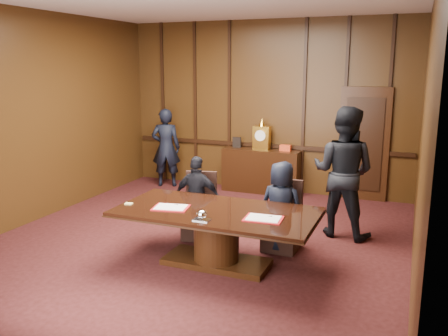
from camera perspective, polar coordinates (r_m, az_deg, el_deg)
name	(u,v)px	position (r m, az deg, el deg)	size (l,w,h in m)	color
room	(200,128)	(6.75, -2.93, 4.80)	(7.00, 7.04, 3.50)	black
sideboard	(261,169)	(9.86, 4.50, -0.12)	(1.60, 0.45, 1.54)	black
conference_table	(216,228)	(6.26, -0.92, -7.24)	(2.62, 1.32, 0.76)	black
folder_left	(171,207)	(6.29, -6.41, -4.73)	(0.52, 0.41, 0.02)	#B51016
folder_right	(263,218)	(5.84, 4.76, -6.07)	(0.48, 0.36, 0.02)	#B51016
inkstand	(202,216)	(5.77, -2.69, -5.77)	(0.20, 0.14, 0.12)	white
notepad	(129,204)	(6.55, -11.39, -4.21)	(0.10, 0.07, 0.01)	#E8CE71
chair_left	(200,218)	(7.34, -2.96, -6.06)	(0.58, 0.58, 0.99)	black
chair_right	(282,229)	(6.91, 6.98, -7.31)	(0.49, 0.49, 0.99)	black
signatory_left	(198,198)	(7.17, -3.20, -3.62)	(0.75, 0.31, 1.28)	black
signatory_right	(281,207)	(6.73, 6.88, -4.65)	(0.63, 0.41, 1.30)	black
witness_left	(166,148)	(10.33, -7.00, 2.44)	(0.62, 0.41, 1.69)	black
witness_right	(343,172)	(7.44, 14.15, -0.48)	(0.98, 0.76, 2.01)	black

